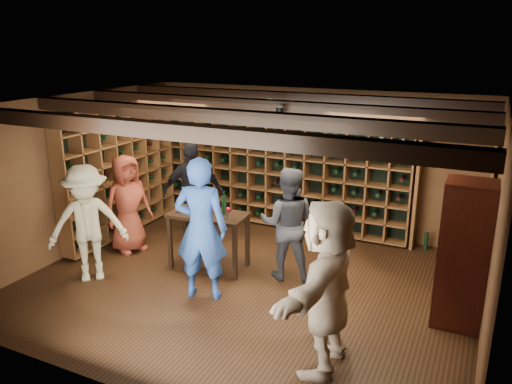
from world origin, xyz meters
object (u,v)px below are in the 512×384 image
at_px(display_cabinet, 463,258).
at_px(tasting_table, 208,220).
at_px(guest_khaki, 87,224).
at_px(man_grey_suit, 287,224).
at_px(guest_red_floral, 128,204).
at_px(guest_woman_black, 194,194).
at_px(guest_beige, 327,286).
at_px(man_blue_shirt, 201,229).

xyz_separation_m(display_cabinet, tasting_table, (-3.47, 0.05, -0.10)).
bearing_deg(tasting_table, guest_khaki, -146.80).
distance_m(man_grey_suit, guest_red_floral, 2.65).
bearing_deg(guest_woman_black, tasting_table, 108.33).
height_order(guest_woman_black, guest_khaki, guest_woman_black).
relative_size(guest_woman_black, guest_khaki, 1.03).
distance_m(guest_khaki, guest_beige, 3.65).
bearing_deg(guest_woman_black, guest_khaki, 45.14).
xyz_separation_m(man_grey_suit, guest_woman_black, (-1.87, 0.51, 0.05)).
bearing_deg(tasting_table, guest_beige, -38.29).
xyz_separation_m(man_grey_suit, guest_khaki, (-2.49, -1.26, 0.03)).
xyz_separation_m(guest_khaki, guest_beige, (3.62, -0.49, 0.08)).
bearing_deg(guest_woman_black, man_blue_shirt, 99.78).
bearing_deg(man_grey_suit, guest_woman_black, -30.97).
distance_m(display_cabinet, guest_beige, 1.89).
bearing_deg(guest_red_floral, tasting_table, -69.74).
bearing_deg(man_grey_suit, guest_beige, 107.12).
bearing_deg(man_blue_shirt, display_cabinet, 177.40).
xyz_separation_m(display_cabinet, guest_khaki, (-4.79, -0.98, -0.02)).
height_order(display_cabinet, guest_red_floral, display_cabinet).
height_order(man_blue_shirt, guest_woman_black, man_blue_shirt).
xyz_separation_m(man_blue_shirt, guest_beige, (1.92, -0.74, -0.03)).
bearing_deg(man_grey_suit, man_blue_shirt, 36.03).
bearing_deg(tasting_table, guest_red_floral, 174.95).
height_order(guest_red_floral, guest_beige, guest_beige).
bearing_deg(display_cabinet, guest_woman_black, 169.32).
height_order(man_grey_suit, guest_beige, guest_beige).
height_order(man_grey_suit, tasting_table, man_grey_suit).
distance_m(guest_beige, tasting_table, 2.75).
height_order(display_cabinet, guest_woman_black, display_cabinet).
height_order(guest_woman_black, guest_beige, guest_beige).
relative_size(man_grey_suit, guest_woman_black, 0.94).
height_order(guest_red_floral, tasting_table, guest_red_floral).
relative_size(guest_red_floral, guest_beige, 0.86).
distance_m(man_grey_suit, tasting_table, 1.18).
height_order(guest_woman_black, tasting_table, guest_woman_black).
distance_m(man_blue_shirt, guest_red_floral, 2.02).
relative_size(man_grey_suit, guest_beige, 0.88).
distance_m(man_blue_shirt, guest_beige, 2.06).
relative_size(man_grey_suit, tasting_table, 1.38).
bearing_deg(guest_red_floral, man_blue_shirt, -92.51).
xyz_separation_m(guest_red_floral, tasting_table, (1.48, -0.01, -0.03)).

